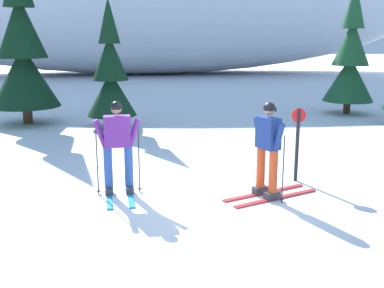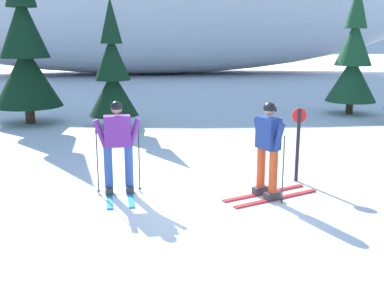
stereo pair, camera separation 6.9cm
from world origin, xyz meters
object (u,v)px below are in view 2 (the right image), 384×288
(pine_tree_center_right, at_px, (353,60))
(trail_marker_post, at_px, (298,140))
(skier_navy_jacket, at_px, (268,149))
(skier_purple_jacket, at_px, (118,146))
(pine_tree_center_left, at_px, (25,50))
(pine_tree_center, at_px, (113,75))

(pine_tree_center_right, relative_size, trail_marker_post, 3.20)
(skier_navy_jacket, distance_m, trail_marker_post, 1.19)
(skier_purple_jacket, height_order, pine_tree_center_left, pine_tree_center_left)
(pine_tree_center_left, xyz_separation_m, pine_tree_center, (2.75, -1.05, -0.70))
(pine_tree_center_right, distance_m, trail_marker_post, 8.89)
(skier_navy_jacket, bearing_deg, trail_marker_post, 45.64)
(skier_purple_jacket, xyz_separation_m, skier_navy_jacket, (2.59, -0.49, -0.01))
(pine_tree_center_left, relative_size, pine_tree_center, 1.43)
(pine_tree_center_left, bearing_deg, skier_purple_jacket, -66.85)
(trail_marker_post, bearing_deg, skier_purple_jacket, -174.02)
(skier_purple_jacket, bearing_deg, trail_marker_post, 5.98)
(skier_purple_jacket, bearing_deg, pine_tree_center, 93.42)
(pine_tree_center_left, height_order, pine_tree_center, pine_tree_center_left)
(skier_navy_jacket, relative_size, trail_marker_post, 1.25)
(skier_navy_jacket, bearing_deg, pine_tree_center_right, 57.11)
(trail_marker_post, bearing_deg, pine_tree_center_left, 133.31)
(skier_purple_jacket, xyz_separation_m, pine_tree_center, (-0.37, 6.25, 0.74))
(pine_tree_center, distance_m, pine_tree_center_right, 8.54)
(skier_navy_jacket, height_order, trail_marker_post, skier_navy_jacket)
(skier_navy_jacket, xyz_separation_m, pine_tree_center, (-2.96, 6.75, 0.75))
(skier_purple_jacket, distance_m, pine_tree_center, 6.31)
(pine_tree_center_left, bearing_deg, skier_navy_jacket, -53.78)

